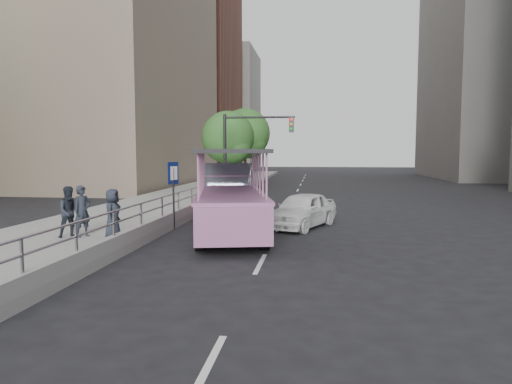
# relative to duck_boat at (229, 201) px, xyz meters

# --- Properties ---
(ground) EXTENTS (160.00, 160.00, 0.00)m
(ground) POSITION_rel_duck_boat_xyz_m (0.82, -3.04, -1.14)
(ground) COLOR black
(sidewalk) EXTENTS (5.50, 80.00, 0.30)m
(sidewalk) POSITION_rel_duck_boat_xyz_m (-4.93, 6.96, -0.99)
(sidewalk) COLOR #9C9B96
(sidewalk) RESTS_ON ground
(kerb_wall) EXTENTS (0.24, 30.00, 0.36)m
(kerb_wall) POSITION_rel_duck_boat_xyz_m (-2.30, -1.04, -0.66)
(kerb_wall) COLOR #A7A7A1
(kerb_wall) RESTS_ON sidewalk
(guardrail) EXTENTS (0.07, 22.00, 0.71)m
(guardrail) POSITION_rel_duck_boat_xyz_m (-2.30, -1.04, 0.00)
(guardrail) COLOR #A4A5A9
(guardrail) RESTS_ON kerb_wall
(duck_boat) EXTENTS (4.14, 9.52, 3.08)m
(duck_boat) POSITION_rel_duck_boat_xyz_m (0.00, 0.00, 0.00)
(duck_boat) COLOR black
(duck_boat) RESTS_ON ground
(car) EXTENTS (3.13, 4.41, 1.39)m
(car) POSITION_rel_duck_boat_xyz_m (2.72, 1.09, -0.45)
(car) COLOR white
(car) RESTS_ON ground
(pedestrian_near) EXTENTS (0.62, 0.71, 1.64)m
(pedestrian_near) POSITION_rel_duck_boat_xyz_m (-4.07, -3.47, -0.02)
(pedestrian_near) COLOR #212630
(pedestrian_near) RESTS_ON sidewalk
(pedestrian_mid) EXTENTS (0.99, 0.98, 1.62)m
(pedestrian_mid) POSITION_rel_duck_boat_xyz_m (-4.40, -3.62, -0.03)
(pedestrian_mid) COLOR #212630
(pedestrian_mid) RESTS_ON sidewalk
(pedestrian_far) EXTENTS (0.58, 0.82, 1.56)m
(pedestrian_far) POSITION_rel_duck_boat_xyz_m (-2.98, -3.65, -0.06)
(pedestrian_far) COLOR #212630
(pedestrian_far) RESTS_ON sidewalk
(parking_sign) EXTENTS (0.25, 0.55, 2.61)m
(parking_sign) POSITION_rel_duck_boat_xyz_m (-2.18, -0.04, 0.51)
(parking_sign) COLOR black
(parking_sign) RESTS_ON ground
(traffic_signal) EXTENTS (4.20, 0.32, 5.20)m
(traffic_signal) POSITION_rel_duck_boat_xyz_m (-0.89, 9.46, 2.36)
(traffic_signal) COLOR black
(traffic_signal) RESTS_ON ground
(street_tree_near) EXTENTS (3.52, 3.52, 5.72)m
(street_tree_near) POSITION_rel_duck_boat_xyz_m (-2.49, 12.89, 2.68)
(street_tree_near) COLOR #332517
(street_tree_near) RESTS_ON ground
(street_tree_far) EXTENTS (3.97, 3.97, 6.45)m
(street_tree_far) POSITION_rel_duck_boat_xyz_m (-2.29, 18.89, 3.16)
(street_tree_far) COLOR #332517
(street_tree_far) RESTS_ON ground
(midrise_brick) EXTENTS (18.00, 16.00, 26.00)m
(midrise_brick) POSITION_rel_duck_boat_xyz_m (-17.18, 44.96, 11.86)
(midrise_brick) COLOR brown
(midrise_brick) RESTS_ON ground
(midrise_stone_b) EXTENTS (16.00, 14.00, 20.00)m
(midrise_stone_b) POSITION_rel_duck_boat_xyz_m (-15.18, 60.96, 8.86)
(midrise_stone_b) COLOR slate
(midrise_stone_b) RESTS_ON ground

